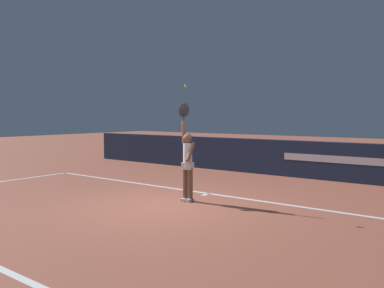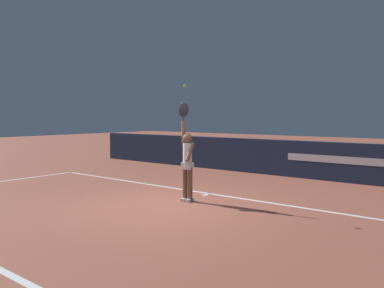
# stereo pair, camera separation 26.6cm
# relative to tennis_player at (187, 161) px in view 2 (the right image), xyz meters

# --- Properties ---
(ground_plane) EXTENTS (60.00, 60.00, 0.00)m
(ground_plane) POSITION_rel_tennis_player_xyz_m (-0.09, -0.73, -0.94)
(ground_plane) COLOR #9F533F
(court_lines) EXTENTS (12.13, 5.79, 0.00)m
(court_lines) POSITION_rel_tennis_player_xyz_m (-0.09, -1.80, -0.94)
(court_lines) COLOR white
(court_lines) RESTS_ON ground
(back_wall) EXTENTS (16.93, 0.30, 1.17)m
(back_wall) POSITION_rel_tennis_player_xyz_m (-0.09, 4.96, -0.35)
(back_wall) COLOR #1B2640
(back_wall) RESTS_ON ground
(tennis_player) EXTENTS (0.45, 0.35, 2.30)m
(tennis_player) POSITION_rel_tennis_player_xyz_m (0.00, 0.00, 0.00)
(tennis_player) COLOR brown
(tennis_player) RESTS_ON ground
(tennis_ball) EXTENTS (0.07, 0.07, 0.07)m
(tennis_ball) POSITION_rel_tennis_player_xyz_m (0.14, -0.24, 1.69)
(tennis_ball) COLOR #C8E02E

